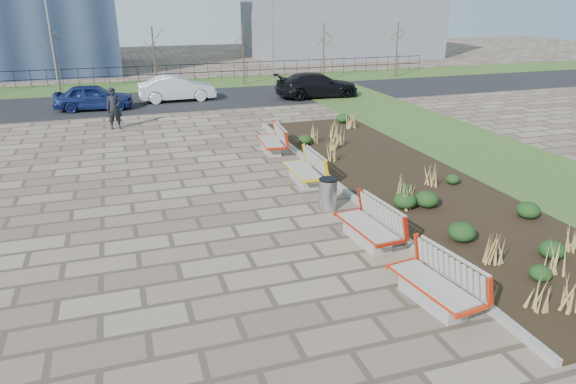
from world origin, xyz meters
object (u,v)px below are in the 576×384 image
object	(u,v)px
bench_b	(367,224)
lamp_east	(273,40)
pedestrian	(114,108)
car_silver	(177,88)
car_blue	(94,97)
car_black	(317,85)
litter_bin	(328,195)
bench_d	(270,140)
lamp_west	(52,45)
bench_a	(434,282)
bench_c	(303,168)

from	to	relation	value
bench_b	lamp_east	size ratio (longest dim) A/B	0.35
pedestrian	car_silver	size ratio (longest dim) A/B	0.44
car_blue	car_black	bearing A→B (deg)	-86.31
litter_bin	car_black	xyz separation A→B (m)	(6.20, 16.72, 0.30)
pedestrian	lamp_east	distance (m)	15.04
bench_d	lamp_east	bearing A→B (deg)	77.16
car_black	lamp_west	world-z (taller)	lamp_west
bench_a	lamp_east	bearing A→B (deg)	71.79
bench_b	pedestrian	xyz separation A→B (m)	(-5.78, 14.47, 0.46)
bench_a	lamp_west	bearing A→B (deg)	100.05
litter_bin	car_black	size ratio (longest dim) A/B	0.18
car_blue	lamp_east	size ratio (longest dim) A/B	0.68
bench_c	bench_d	size ratio (longest dim) A/B	1.00
pedestrian	car_black	bearing A→B (deg)	15.38
bench_c	litter_bin	world-z (taller)	bench_c
litter_bin	car_blue	xyz separation A→B (m)	(-6.69, 17.05, 0.25)
bench_c	lamp_west	size ratio (longest dim) A/B	0.35
car_silver	car_black	distance (m)	8.41
bench_c	car_black	bearing A→B (deg)	68.02
bench_a	car_silver	size ratio (longest dim) A/B	0.47
bench_b	car_silver	xyz separation A→B (m)	(-2.19, 20.53, 0.25)
bench_c	bench_d	world-z (taller)	same
car_silver	pedestrian	bearing A→B (deg)	148.09
bench_c	lamp_east	bearing A→B (deg)	77.03
litter_bin	car_silver	distance (m)	18.36
bench_b	bench_d	xyz separation A→B (m)	(0.00, 8.49, 0.00)
car_blue	lamp_east	distance (m)	13.19
bench_d	car_black	bearing A→B (deg)	64.20
lamp_west	car_blue	bearing A→B (deg)	-67.94
car_silver	lamp_west	xyz separation A→B (m)	(-6.81, 4.22, 2.29)
bench_a	lamp_west	size ratio (longest dim) A/B	0.35
bench_a	bench_c	world-z (taller)	same
litter_bin	car_blue	distance (m)	18.32
bench_d	car_silver	xyz separation A→B (m)	(-2.19, 12.04, 0.25)
car_silver	bench_c	bearing A→B (deg)	-173.39
bench_a	pedestrian	size ratio (longest dim) A/B	1.09
car_black	lamp_west	xyz separation A→B (m)	(-15.09, 5.74, 2.28)
bench_a	car_black	xyz separation A→B (m)	(6.09, 21.93, 0.26)
bench_b	car_silver	distance (m)	20.64
bench_b	car_black	size ratio (longest dim) A/B	0.41
litter_bin	lamp_west	bearing A→B (deg)	111.58
car_silver	lamp_east	world-z (taller)	lamp_east
lamp_west	bench_c	bearing A→B (deg)	-65.87
bench_a	car_black	bearing A→B (deg)	66.52
pedestrian	car_blue	bearing A→B (deg)	96.34
pedestrian	car_blue	world-z (taller)	pedestrian
lamp_east	litter_bin	bearing A→B (deg)	-102.83
bench_b	car_blue	size ratio (longest dim) A/B	0.51
bench_a	car_blue	xyz separation A→B (m)	(-6.81, 22.26, 0.22)
bench_d	bench_b	bearing A→B (deg)	-85.74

